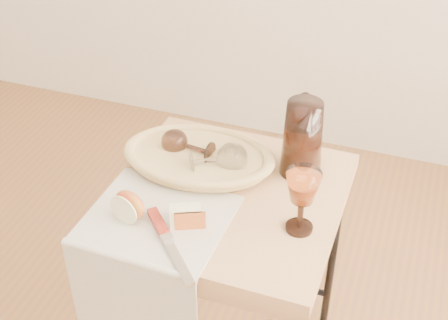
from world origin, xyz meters
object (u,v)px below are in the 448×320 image
at_px(goblet_lying_a, 189,147).
at_px(wine_goblet, 302,201).
at_px(side_table, 226,292).
at_px(goblet_lying_b, 215,160).
at_px(apple_half, 130,205).
at_px(pitcher, 303,138).
at_px(table_knife, 168,241).
at_px(tea_towel, 157,219).
at_px(bread_basket, 199,160).

xyz_separation_m(goblet_lying_a, wine_goblet, (0.34, -0.16, 0.04)).
height_order(side_table, goblet_lying_b, goblet_lying_b).
bearing_deg(goblet_lying_b, apple_half, -151.32).
bearing_deg(goblet_lying_b, wine_goblet, -57.34).
distance_m(goblet_lying_a, pitcher, 0.29).
distance_m(side_table, apple_half, 0.47).
relative_size(goblet_lying_b, table_knife, 0.52).
xyz_separation_m(side_table, tea_towel, (-0.12, -0.14, 0.36)).
bearing_deg(side_table, table_knife, -106.63).
bearing_deg(pitcher, apple_half, -115.64).
xyz_separation_m(tea_towel, table_knife, (0.06, -0.07, 0.01)).
bearing_deg(tea_towel, apple_half, -160.27).
distance_m(side_table, pitcher, 0.51).
distance_m(side_table, bread_basket, 0.40).
xyz_separation_m(wine_goblet, table_knife, (-0.26, -0.15, -0.07)).
relative_size(tea_towel, goblet_lying_b, 2.58).
height_order(tea_towel, wine_goblet, wine_goblet).
height_order(bread_basket, wine_goblet, wine_goblet).
relative_size(side_table, pitcher, 2.90).
bearing_deg(table_knife, pitcher, 107.06).
bearing_deg(apple_half, tea_towel, 31.26).
distance_m(side_table, tea_towel, 0.40).
relative_size(side_table, apple_half, 8.64).
relative_size(goblet_lying_a, pitcher, 0.47).
xyz_separation_m(side_table, wine_goblet, (0.20, -0.06, 0.44)).
bearing_deg(pitcher, table_knife, -99.08).
xyz_separation_m(tea_towel, goblet_lying_b, (0.07, 0.20, 0.05)).
bearing_deg(wine_goblet, side_table, 162.68).
height_order(side_table, tea_towel, tea_towel).
xyz_separation_m(goblet_lying_b, table_knife, (-0.01, -0.28, -0.04)).
bearing_deg(goblet_lying_a, wine_goblet, 162.25).
relative_size(goblet_lying_b, wine_goblet, 0.77).
height_order(wine_goblet, apple_half, wine_goblet).
bearing_deg(apple_half, goblet_lying_a, 93.64).
bearing_deg(tea_towel, wine_goblet, 15.96).
xyz_separation_m(side_table, bread_basket, (-0.11, 0.08, 0.38)).
height_order(side_table, goblet_lying_a, goblet_lying_a).
distance_m(tea_towel, pitcher, 0.41).
relative_size(wine_goblet, table_knife, 0.67).
xyz_separation_m(bread_basket, pitcher, (0.25, 0.07, 0.08)).
bearing_deg(wine_goblet, apple_half, -165.55).
relative_size(side_table, bread_basket, 2.02).
bearing_deg(side_table, apple_half, -138.73).
distance_m(goblet_lying_b, table_knife, 0.28).
distance_m(pitcher, table_knife, 0.43).
bearing_deg(side_table, tea_towel, -131.11).
relative_size(wine_goblet, apple_half, 2.01).
relative_size(tea_towel, apple_half, 3.99).
distance_m(goblet_lying_a, wine_goblet, 0.37).
height_order(goblet_lying_a, table_knife, goblet_lying_a).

